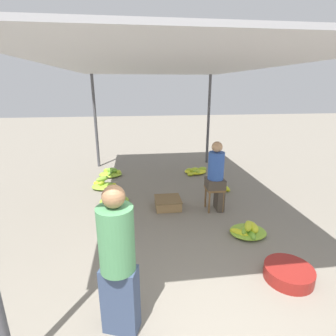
# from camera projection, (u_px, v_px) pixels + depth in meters

# --- Properties ---
(canopy_post_back_left) EXTENTS (0.08, 0.08, 2.64)m
(canopy_post_back_left) POSITION_uv_depth(u_px,v_px,m) (96.00, 122.00, 7.53)
(canopy_post_back_left) COLOR #4C4C51
(canopy_post_back_left) RESTS_ON ground
(canopy_post_back_right) EXTENTS (0.08, 0.08, 2.64)m
(canopy_post_back_right) POSITION_uv_depth(u_px,v_px,m) (208.00, 121.00, 7.94)
(canopy_post_back_right) COLOR #4C4C51
(canopy_post_back_right) RESTS_ON ground
(canopy_tarp) EXTENTS (3.74, 6.43, 0.04)m
(canopy_tarp) POSITION_uv_depth(u_px,v_px,m) (165.00, 66.00, 4.48)
(canopy_tarp) COLOR #B2B2B7
(canopy_tarp) RESTS_ON canopy_post_front_left
(vendor_foreground) EXTENTS (0.41, 0.41, 1.54)m
(vendor_foreground) POSITION_uv_depth(u_px,v_px,m) (118.00, 261.00, 2.40)
(vendor_foreground) COLOR #384766
(vendor_foreground) RESTS_ON ground
(stool) EXTENTS (0.34, 0.34, 0.46)m
(stool) POSITION_uv_depth(u_px,v_px,m) (215.00, 192.00, 5.06)
(stool) COLOR brown
(stool) RESTS_ON ground
(vendor_seated) EXTENTS (0.35, 0.35, 1.36)m
(vendor_seated) POSITION_uv_depth(u_px,v_px,m) (217.00, 175.00, 4.95)
(vendor_seated) COLOR #4C4238
(vendor_seated) RESTS_ON ground
(basin_black) EXTENTS (0.60, 0.60, 0.17)m
(basin_black) POSITION_uv_depth(u_px,v_px,m) (289.00, 273.00, 3.28)
(basin_black) COLOR maroon
(basin_black) RESTS_ON ground
(banana_pile_left_0) EXTENTS (0.58, 0.50, 0.28)m
(banana_pile_left_0) POSITION_uv_depth(u_px,v_px,m) (104.00, 185.00, 6.22)
(banana_pile_left_0) COLOR yellow
(banana_pile_left_0) RESTS_ON ground
(banana_pile_left_1) EXTENTS (0.61, 0.58, 0.21)m
(banana_pile_left_1) POSITION_uv_depth(u_px,v_px,m) (111.00, 173.00, 7.09)
(banana_pile_left_1) COLOR #94C032
(banana_pile_left_1) RESTS_ON ground
(banana_pile_left_2) EXTENTS (0.60, 0.66, 0.25)m
(banana_pile_left_2) POSITION_uv_depth(u_px,v_px,m) (114.00, 200.00, 5.40)
(banana_pile_left_2) COLOR #7DB636
(banana_pile_left_2) RESTS_ON ground
(banana_pile_right_0) EXTENTS (0.62, 0.55, 0.25)m
(banana_pile_right_0) POSITION_uv_depth(u_px,v_px,m) (248.00, 231.00, 4.25)
(banana_pile_right_0) COLOR #A3C52F
(banana_pile_right_0) RESTS_ON ground
(banana_pile_right_1) EXTENTS (0.46, 0.43, 0.18)m
(banana_pile_right_1) POSITION_uv_depth(u_px,v_px,m) (220.00, 187.00, 6.12)
(banana_pile_right_1) COLOR #73B237
(banana_pile_right_1) RESTS_ON ground
(banana_pile_right_2) EXTENTS (0.69, 0.61, 0.18)m
(banana_pile_right_2) POSITION_uv_depth(u_px,v_px,m) (195.00, 171.00, 7.27)
(banana_pile_right_2) COLOR #B5CD2C
(banana_pile_right_2) RESTS_ON ground
(crate_near) EXTENTS (0.51, 0.51, 0.20)m
(crate_near) POSITION_uv_depth(u_px,v_px,m) (168.00, 203.00, 5.22)
(crate_near) COLOR #9E7A4C
(crate_near) RESTS_ON ground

